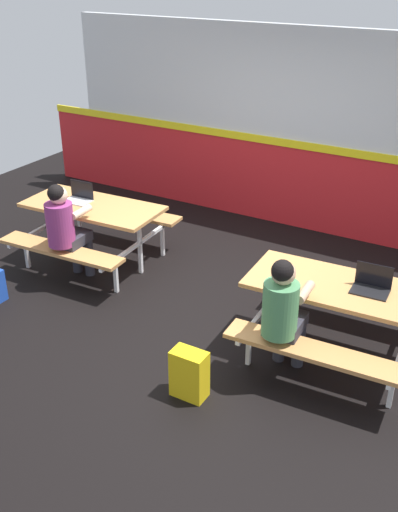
{
  "coord_description": "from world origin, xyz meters",
  "views": [
    {
      "loc": [
        2.81,
        -4.8,
        3.39
      ],
      "look_at": [
        0.0,
        0.02,
        0.55
      ],
      "focal_mm": 42.17,
      "sensor_mm": 36.0,
      "label": 1
    }
  ],
  "objects_px": {
    "picnic_table_left": "(93,218)",
    "student_further": "(283,309)",
    "student_nearer": "(65,225)",
    "picnic_table_right": "(337,301)",
    "laptop_silver": "(79,197)",
    "laptop_dark": "(371,286)",
    "backpack_dark": "(190,374)"
  },
  "relations": [
    {
      "from": "picnic_table_left",
      "to": "picnic_table_right",
      "type": "height_order",
      "value": "same"
    },
    {
      "from": "picnic_table_left",
      "to": "laptop_silver",
      "type": "bearing_deg",
      "value": 173.18
    },
    {
      "from": "student_nearer",
      "to": "laptop_dark",
      "type": "xyz_separation_m",
      "value": [
        3.3,
        0.23,
        0.08
      ]
    },
    {
      "from": "student_nearer",
      "to": "student_further",
      "type": "relative_size",
      "value": 1.0
    },
    {
      "from": "student_nearer",
      "to": "picnic_table_right",
      "type": "bearing_deg",
      "value": 3.28
    },
    {
      "from": "picnic_table_right",
      "to": "backpack_dark",
      "type": "relative_size",
      "value": 3.79
    },
    {
      "from": "picnic_table_left",
      "to": "student_further",
      "type": "relative_size",
      "value": 1.38
    },
    {
      "from": "picnic_table_left",
      "to": "laptop_dark",
      "type": "bearing_deg",
      "value": -5.56
    },
    {
      "from": "picnic_table_left",
      "to": "laptop_silver",
      "type": "relative_size",
      "value": 5.04
    },
    {
      "from": "laptop_silver",
      "to": "picnic_table_right",
      "type": "bearing_deg",
      "value": -6.95
    },
    {
      "from": "picnic_table_right",
      "to": "laptop_silver",
      "type": "height_order",
      "value": "laptop_silver"
    },
    {
      "from": "picnic_table_right",
      "to": "laptop_dark",
      "type": "xyz_separation_m",
      "value": [
        0.26,
        0.05,
        0.22
      ]
    },
    {
      "from": "backpack_dark",
      "to": "student_further",
      "type": "bearing_deg",
      "value": 47.16
    },
    {
      "from": "picnic_table_right",
      "to": "laptop_silver",
      "type": "bearing_deg",
      "value": 173.05
    },
    {
      "from": "picnic_table_left",
      "to": "student_nearer",
      "type": "distance_m",
      "value": 0.57
    },
    {
      "from": "picnic_table_left",
      "to": "laptop_dark",
      "type": "distance_m",
      "value": 3.4
    },
    {
      "from": "student_further",
      "to": "laptop_dark",
      "type": "distance_m",
      "value": 0.84
    },
    {
      "from": "picnic_table_right",
      "to": "laptop_dark",
      "type": "distance_m",
      "value": 0.34
    },
    {
      "from": "laptop_silver",
      "to": "laptop_dark",
      "type": "relative_size",
      "value": 1.0
    },
    {
      "from": "student_further",
      "to": "laptop_silver",
      "type": "xyz_separation_m",
      "value": [
        -3.03,
        0.98,
        0.08
      ]
    },
    {
      "from": "picnic_table_right",
      "to": "backpack_dark",
      "type": "xyz_separation_m",
      "value": [
        -0.85,
        -1.17,
        -0.36
      ]
    },
    {
      "from": "picnic_table_left",
      "to": "picnic_table_right",
      "type": "xyz_separation_m",
      "value": [
        3.11,
        -0.38,
        0.0
      ]
    },
    {
      "from": "picnic_table_right",
      "to": "student_further",
      "type": "height_order",
      "value": "student_further"
    },
    {
      "from": "picnic_table_right",
      "to": "student_further",
      "type": "xyz_separation_m",
      "value": [
        -0.29,
        -0.57,
        0.14
      ]
    },
    {
      "from": "laptop_silver",
      "to": "student_further",
      "type": "bearing_deg",
      "value": -17.87
    },
    {
      "from": "laptop_dark",
      "to": "backpack_dark",
      "type": "bearing_deg",
      "value": -132.32
    },
    {
      "from": "student_nearer",
      "to": "backpack_dark",
      "type": "height_order",
      "value": "student_nearer"
    },
    {
      "from": "laptop_dark",
      "to": "picnic_table_left",
      "type": "bearing_deg",
      "value": 174.44
    },
    {
      "from": "student_nearer",
      "to": "picnic_table_left",
      "type": "bearing_deg",
      "value": 97.12
    },
    {
      "from": "picnic_table_left",
      "to": "backpack_dark",
      "type": "bearing_deg",
      "value": -34.52
    },
    {
      "from": "picnic_table_right",
      "to": "laptop_silver",
      "type": "xyz_separation_m",
      "value": [
        -3.33,
        0.41,
        0.22
      ]
    },
    {
      "from": "student_further",
      "to": "laptop_dark",
      "type": "height_order",
      "value": "student_further"
    }
  ]
}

